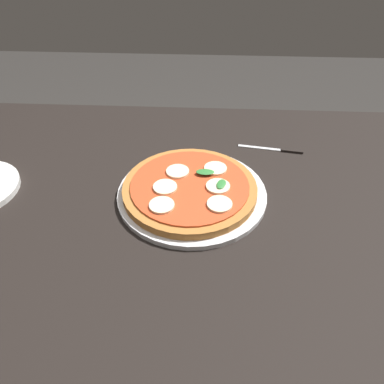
% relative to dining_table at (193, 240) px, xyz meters
% --- Properties ---
extents(ground_plane, '(6.00, 6.00, 0.00)m').
position_rel_dining_table_xyz_m(ground_plane, '(0.00, 0.00, -0.64)').
color(ground_plane, '#2D2B28').
extents(dining_table, '(1.51, 0.96, 0.73)m').
position_rel_dining_table_xyz_m(dining_table, '(0.00, 0.00, 0.00)').
color(dining_table, black).
rests_on(dining_table, ground_plane).
extents(serving_tray, '(0.34, 0.34, 0.01)m').
position_rel_dining_table_xyz_m(serving_tray, '(-0.01, 0.05, 0.09)').
color(serving_tray, silver).
rests_on(serving_tray, dining_table).
extents(pizza, '(0.30, 0.30, 0.03)m').
position_rel_dining_table_xyz_m(pizza, '(-0.01, 0.05, 0.11)').
color(pizza, '#B27033').
rests_on(pizza, serving_tray).
extents(knife, '(0.17, 0.04, 0.01)m').
position_rel_dining_table_xyz_m(knife, '(0.21, 0.25, 0.09)').
color(knife, black).
rests_on(knife, dining_table).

